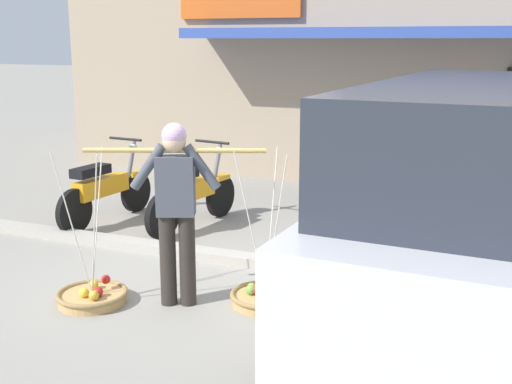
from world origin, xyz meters
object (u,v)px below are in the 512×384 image
fruit_vendor (176,202)px  motorcycle_nearest_shop (105,190)px  fruit_basket_left_side (92,295)px  parked_truck (492,207)px  motorcycle_second_in_row (191,194)px  fruit_basket_right_side (265,297)px  wooden_crate (400,227)px

fruit_vendor → motorcycle_nearest_shop: (-2.25, 2.05, -0.52)m
fruit_basket_left_side → fruit_vendor: bearing=21.4°
parked_truck → fruit_vendor: bearing=-174.1°
fruit_vendor → motorcycle_second_in_row: 2.57m
fruit_basket_right_side → wooden_crate: (0.79, 2.50, 0.09)m
fruit_vendor → fruit_basket_right_side: fruit_vendor is taller
fruit_vendor → motorcycle_second_in_row: size_ratio=0.94×
fruit_basket_left_side → wooden_crate: size_ratio=3.30×
fruit_basket_right_side → motorcycle_second_in_row: (-1.81, 1.98, 0.38)m
fruit_vendor → fruit_basket_right_side: size_ratio=1.17×
fruit_vendor → parked_truck: parked_truck is taller
fruit_basket_right_side → parked_truck: size_ratio=0.30×
fruit_vendor → motorcycle_second_in_row: (-1.06, 2.28, -0.52)m
motorcycle_second_in_row → wooden_crate: (2.61, 0.52, -0.29)m
parked_truck → fruit_basket_right_side: bearing=179.4°
motorcycle_second_in_row → parked_truck: size_ratio=0.37×
fruit_basket_left_side → motorcycle_nearest_shop: 2.81m
fruit_basket_right_side → parked_truck: bearing=-0.6°
motorcycle_second_in_row → parked_truck: parked_truck is taller
fruit_basket_left_side → parked_truck: bearing=9.5°
motorcycle_nearest_shop → parked_truck: size_ratio=0.37×
fruit_vendor → motorcycle_nearest_shop: 3.09m
fruit_basket_right_side → motorcycle_nearest_shop: (-3.00, 1.76, 0.38)m
motorcycle_second_in_row → parked_truck: 4.28m
motorcycle_second_in_row → parked_truck: bearing=-28.3°
motorcycle_second_in_row → wooden_crate: bearing=11.2°
parked_truck → wooden_crate: size_ratio=11.13×
fruit_basket_left_side → motorcycle_second_in_row: fruit_basket_left_side is taller
fruit_basket_left_side → wooden_crate: (2.30, 3.09, 0.08)m
fruit_basket_right_side → motorcycle_second_in_row: size_ratio=0.80×
parked_truck → wooden_crate: (-1.12, 2.52, -0.97)m
fruit_basket_left_side → motorcycle_nearest_shop: fruit_basket_left_side is taller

